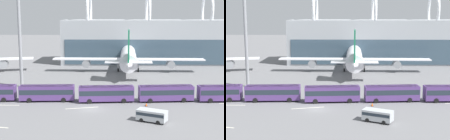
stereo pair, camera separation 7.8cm
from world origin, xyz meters
TOP-DOWN VIEW (x-y plane):
  - ground_plane at (0.00, 0.00)m, footprint 440.00×440.00m
  - airliner_at_gate_far at (8.19, 42.90)m, footprint 46.71×44.08m
  - shuttle_bus_1 at (-9.61, 5.93)m, footprint 11.37×3.24m
  - shuttle_bus_2 at (2.70, 5.43)m, footprint 11.43×3.62m
  - shuttle_bus_3 at (15.01, 6.21)m, footprint 11.43×3.62m
  - service_van_foreground at (10.85, -7.37)m, footprint 5.47×4.12m
  - floodlight_mast at (-18.84, 19.78)m, footprint 2.79×2.79m
  - lane_stripe_1 at (-1.85, 0.81)m, footprint 6.30×1.80m
  - lane_stripe_2 at (-18.06, 2.55)m, footprint 7.15×0.35m
  - traffic_cone_0 at (10.70, 2.44)m, footprint 0.56×0.56m

SIDE VIEW (x-z plane):
  - ground_plane at x=0.00m, z-range 0.00..0.00m
  - lane_stripe_1 at x=-1.85m, z-range 0.00..0.01m
  - lane_stripe_2 at x=-18.06m, z-range 0.00..0.01m
  - traffic_cone_0 at x=10.70m, z-range -0.01..0.66m
  - service_van_foreground at x=10.85m, z-range 0.20..2.23m
  - shuttle_bus_1 at x=-9.61m, z-range 0.28..3.57m
  - shuttle_bus_2 at x=2.70m, z-range 0.28..3.57m
  - shuttle_bus_3 at x=15.01m, z-range 0.28..3.57m
  - airliner_at_gate_far at x=8.19m, z-range -2.13..11.63m
  - floodlight_mast at x=-18.84m, z-range 3.09..33.13m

